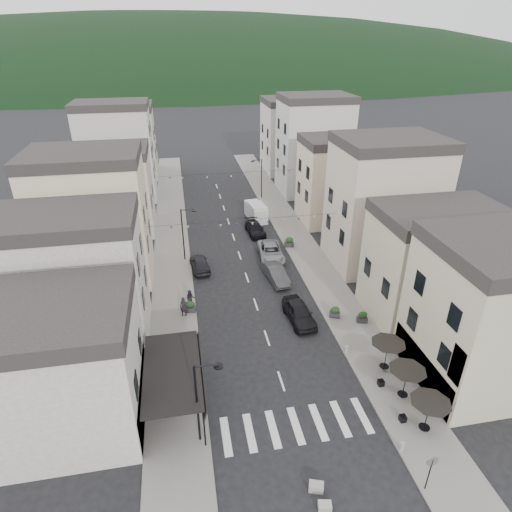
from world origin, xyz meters
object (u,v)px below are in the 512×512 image
(parked_car_c, at_px, (271,252))
(parked_car_d, at_px, (255,229))
(parked_car_b, at_px, (276,274))
(pedestrian_b, at_px, (190,298))
(pedestrian_a, at_px, (184,307))
(parked_car_a, at_px, (299,313))
(parked_car_e, at_px, (200,264))
(delivery_van, at_px, (256,211))

(parked_car_c, xyz_separation_m, parked_car_d, (-0.51, 6.77, -0.09))
(parked_car_b, xyz_separation_m, pedestrian_b, (-8.72, -3.26, 0.21))
(parked_car_c, height_order, pedestrian_a, pedestrian_a)
(parked_car_a, distance_m, parked_car_c, 11.83)
(parked_car_c, relative_size, parked_car_e, 1.29)
(parked_car_b, xyz_separation_m, delivery_van, (1.00, 16.25, 0.36))
(parked_car_a, relative_size, parked_car_d, 1.03)
(parked_car_c, height_order, delivery_van, delivery_van)
(pedestrian_b, bearing_deg, parked_car_a, -15.70)
(delivery_van, bearing_deg, pedestrian_b, -123.61)
(parked_car_b, relative_size, parked_car_d, 0.97)
(parked_car_b, height_order, pedestrian_a, pedestrian_a)
(parked_car_e, xyz_separation_m, pedestrian_a, (-1.95, -8.19, 0.29))
(parked_car_e, relative_size, pedestrian_a, 2.39)
(parked_car_d, bearing_deg, parked_car_c, -89.90)
(pedestrian_a, bearing_deg, parked_car_b, 39.92)
(parked_car_c, bearing_deg, parked_car_a, -86.75)
(parked_car_e, xyz_separation_m, pedestrian_b, (-1.32, -6.89, 0.23))
(parked_car_b, height_order, pedestrian_b, pedestrian_b)
(parked_car_c, xyz_separation_m, pedestrian_b, (-9.23, -8.07, 0.19))
(parked_car_a, distance_m, parked_car_e, 13.22)
(pedestrian_a, bearing_deg, parked_car_e, 90.50)
(parked_car_d, relative_size, pedestrian_b, 2.79)
(parked_car_d, bearing_deg, parked_car_e, -137.17)
(parked_car_b, bearing_deg, pedestrian_b, -167.35)
(parked_car_d, bearing_deg, parked_car_b, -94.21)
(pedestrian_a, bearing_deg, pedestrian_b, 77.91)
(parked_car_c, distance_m, pedestrian_a, 13.60)
(parked_car_b, height_order, delivery_van, delivery_van)
(parked_car_b, xyz_separation_m, pedestrian_a, (-9.35, -4.56, 0.28))
(pedestrian_b, bearing_deg, parked_car_d, 66.16)
(pedestrian_b, bearing_deg, parked_car_c, 47.77)
(delivery_van, xyz_separation_m, pedestrian_a, (-10.35, -20.81, -0.09))
(delivery_van, height_order, pedestrian_b, delivery_van)
(parked_car_d, bearing_deg, pedestrian_a, -124.31)
(delivery_van, bearing_deg, parked_car_b, -100.65)
(parked_car_a, xyz_separation_m, parked_car_b, (-0.44, 7.02, -0.08))
(parked_car_d, distance_m, parked_car_e, 10.86)
(parked_car_b, height_order, parked_car_e, parked_car_b)
(parked_car_d, distance_m, pedestrian_a, 18.65)
(parked_car_b, xyz_separation_m, parked_car_c, (0.51, 4.81, 0.03))
(parked_car_a, height_order, delivery_van, delivery_van)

